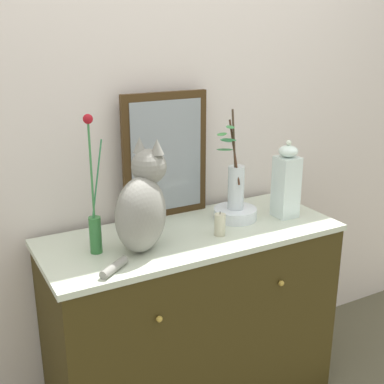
% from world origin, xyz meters
% --- Properties ---
extents(wall_back, '(4.40, 0.08, 2.60)m').
position_xyz_m(wall_back, '(0.00, 0.33, 1.30)').
color(wall_back, silver).
rests_on(wall_back, ground_plane).
extents(sideboard, '(1.28, 0.54, 0.87)m').
position_xyz_m(sideboard, '(0.00, -0.00, 0.44)').
color(sideboard, '#382D10').
rests_on(sideboard, ground_plane).
extents(mirror_leaning, '(0.41, 0.03, 0.57)m').
position_xyz_m(mirror_leaning, '(-0.01, 0.24, 1.16)').
color(mirror_leaning, '#3E2912').
rests_on(mirror_leaning, sideboard).
extents(cat_sitting, '(0.38, 0.32, 0.44)m').
position_xyz_m(cat_sitting, '(-0.25, -0.06, 1.05)').
color(cat_sitting, gray).
rests_on(cat_sitting, sideboard).
extents(vase_slim_green, '(0.07, 0.05, 0.54)m').
position_xyz_m(vase_slim_green, '(-0.42, -0.00, 1.02)').
color(vase_slim_green, '#307137').
rests_on(vase_slim_green, sideboard).
extents(bowl_porcelain, '(0.20, 0.20, 0.05)m').
position_xyz_m(bowl_porcelain, '(0.25, 0.04, 0.90)').
color(bowl_porcelain, white).
rests_on(bowl_porcelain, sideboard).
extents(vase_glass_clear, '(0.17, 0.10, 0.45)m').
position_xyz_m(vase_glass_clear, '(0.24, 0.04, 1.04)').
color(vase_glass_clear, silver).
rests_on(vase_glass_clear, bowl_porcelain).
extents(jar_lidded_porcelain, '(0.10, 0.10, 0.36)m').
position_xyz_m(jar_lidded_porcelain, '(0.47, -0.04, 1.04)').
color(jar_lidded_porcelain, silver).
rests_on(jar_lidded_porcelain, sideboard).
extents(candle_pillar, '(0.05, 0.05, 0.11)m').
position_xyz_m(candle_pillar, '(0.09, -0.08, 0.92)').
color(candle_pillar, beige).
rests_on(candle_pillar, sideboard).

